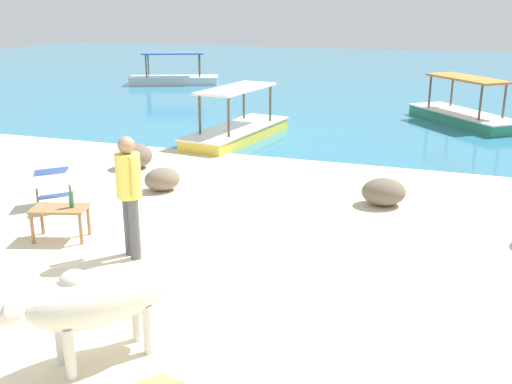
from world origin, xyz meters
name	(u,v)px	position (x,y,z in m)	size (l,w,h in m)	color
sand_beach	(170,321)	(0.00, 0.00, 0.02)	(18.00, 14.00, 0.04)	beige
water_surface	(399,80)	(0.00, 22.00, 0.00)	(60.00, 36.00, 0.03)	teal
cow	(97,298)	(-0.26, -0.88, 0.68)	(1.32, 1.57, 0.97)	beige
low_bench_table	(60,213)	(-2.48, 1.53, 0.43)	(0.86, 0.65, 0.47)	olive
bottle	(71,199)	(-2.31, 1.59, 0.63)	(0.07, 0.07, 0.30)	#2D6B38
deck_chair_near	(53,185)	(-3.45, 2.66, 0.42)	(0.92, 0.92, 0.68)	olive
person_standing	(129,188)	(-1.21, 1.33, 0.99)	(0.42, 0.34, 1.62)	#4C4C51
shore_rock_large	(135,156)	(-3.45, 5.24, 0.29)	(0.71, 0.66, 0.50)	#6B5B4C
shore_rock_small	(384,192)	(1.63, 4.55, 0.26)	(0.73, 0.63, 0.45)	#6B5B4C
shore_rock_flat	(162,179)	(-2.21, 4.05, 0.25)	(0.64, 0.52, 0.42)	#756651
boat_white	(174,77)	(-8.76, 17.54, 0.29)	(3.84, 2.47, 1.29)	white
boat_yellow	(237,129)	(-2.47, 8.47, 0.29)	(1.65, 3.80, 1.29)	gold
boat_green	(463,114)	(2.78, 12.47, 0.29)	(3.22, 3.57, 1.29)	#338E66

